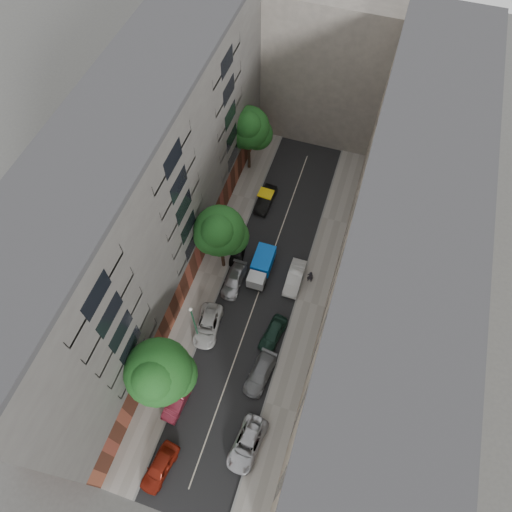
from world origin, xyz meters
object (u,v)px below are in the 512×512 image
at_px(tree_far, 249,130).
at_px(car_left_3, 234,280).
at_px(car_left_4, 238,251).
at_px(car_right_3, 295,278).
at_px(tree_mid, 220,233).
at_px(tarp_truck, 261,267).
at_px(pedestrian, 310,277).
at_px(car_left_0, 160,467).
at_px(car_right_0, 247,444).
at_px(car_left_1, 178,400).
at_px(car_left_2, 208,326).
at_px(lamp_post, 194,320).
at_px(tree_near, 159,374).
at_px(car_right_1, 260,374).
at_px(car_right_2, 273,333).
at_px(car_left_5, 266,200).

bearing_deg(tree_far, car_left_3, -77.49).
distance_m(car_left_4, car_right_3, 6.92).
xyz_separation_m(car_left_4, tree_mid, (-0.90, -2.00, 5.85)).
distance_m(tarp_truck, tree_mid, 6.67).
bearing_deg(pedestrian, tarp_truck, 4.83).
relative_size(car_left_0, car_right_0, 0.85).
distance_m(car_left_1, car_right_0, 7.38).
relative_size(car_left_0, car_left_2, 0.89).
bearing_deg(lamp_post, car_left_2, 62.28).
distance_m(tarp_truck, car_left_2, 8.39).
distance_m(tarp_truck, car_right_3, 3.69).
relative_size(car_left_0, tree_near, 0.46).
relative_size(tarp_truck, car_left_1, 1.17).
xyz_separation_m(car_right_0, tree_far, (-9.90, 30.60, 5.68)).
bearing_deg(tree_near, car_left_3, 82.37).
bearing_deg(car_right_3, car_left_3, -159.80).
bearing_deg(car_left_2, tree_near, -103.95).
bearing_deg(car_right_1, car_right_3, 95.14).
distance_m(car_right_1, pedestrian, 11.42).
xyz_separation_m(car_left_3, car_right_0, (6.40, -14.80, 0.05)).
bearing_deg(car_right_0, tree_far, 113.49).
bearing_deg(tarp_truck, car_left_0, -96.91).
bearing_deg(car_right_3, car_right_2, -93.46).
height_order(car_right_0, tree_near, tree_near).
distance_m(car_left_5, tree_far, 8.09).
bearing_deg(tree_near, car_right_2, 48.74).
xyz_separation_m(car_left_2, car_left_4, (-0.00, 9.20, -0.02)).
height_order(car_left_2, car_right_0, car_right_0).
bearing_deg(pedestrian, car_left_3, 18.95).
bearing_deg(car_left_3, car_left_0, -90.06).
bearing_deg(lamp_post, car_right_1, -14.86).
bearing_deg(tree_near, car_left_4, 86.83).
xyz_separation_m(car_left_3, tree_far, (-3.50, 15.80, 5.73)).
height_order(tree_far, lamp_post, tree_far).
bearing_deg(car_left_4, tarp_truck, -33.45).
bearing_deg(car_right_3, pedestrian, 15.39).
distance_m(car_right_0, car_right_1, 6.25).
bearing_deg(car_right_0, car_left_0, -142.62).
height_order(car_left_4, tree_near, tree_near).
bearing_deg(car_left_1, car_right_3, 71.08).
distance_m(car_left_0, car_right_1, 11.66).
xyz_separation_m(car_right_3, tree_far, (-9.49, 13.58, 5.64)).
distance_m(car_left_1, car_right_2, 10.88).
bearing_deg(pedestrian, car_left_2, 44.32).
height_order(tarp_truck, lamp_post, lamp_post).
distance_m(car_right_2, tree_mid, 11.09).
relative_size(car_right_2, car_right_3, 0.92).
distance_m(tree_near, lamp_post, 6.34).
xyz_separation_m(lamp_post, pedestrian, (8.91, 9.39, -3.11)).
bearing_deg(car_left_5, tree_near, -91.36).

